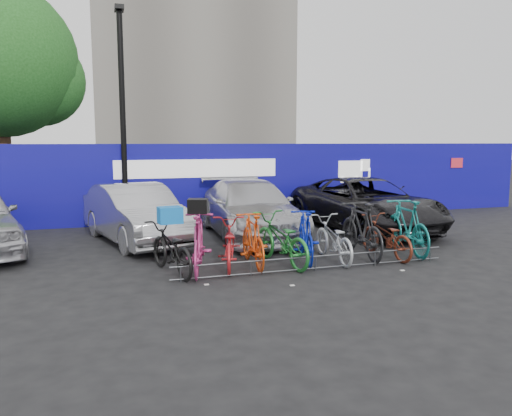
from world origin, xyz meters
name	(u,v)px	position (x,y,z in m)	size (l,w,h in m)	color
ground	(303,263)	(0.00, 0.00, 0.00)	(100.00, 100.00, 0.00)	black
hoarding	(229,182)	(0.01, 6.00, 1.20)	(22.00, 0.18, 2.40)	#0B0983
tree	(6,64)	(-6.77, 10.06, 5.07)	(5.40, 5.20, 7.80)	#382314
lamppost	(123,112)	(-3.20, 5.40, 3.27)	(0.25, 0.50, 6.11)	black
bike_rack	(316,262)	(0.00, -0.60, 0.16)	(5.60, 0.03, 0.30)	#595B60
car_1	(136,214)	(-3.07, 3.22, 0.71)	(1.51, 4.34, 1.43)	#A1A2A6
car_2	(250,208)	(-0.16, 3.23, 0.73)	(2.03, 5.01, 1.45)	silver
car_3	(365,204)	(3.18, 3.08, 0.73)	(2.43, 5.26, 1.46)	black
bike_0	(171,249)	(-2.68, 0.00, 0.48)	(0.64, 1.84, 0.96)	black
bike_1	(198,243)	(-2.17, -0.05, 0.57)	(0.54, 1.90, 1.14)	#C7337B
bike_2	(229,244)	(-1.53, 0.13, 0.48)	(0.63, 1.81, 0.95)	red
bike_3	(253,240)	(-1.05, 0.09, 0.54)	(0.50, 1.78, 1.07)	#EA4B11
bike_4	(281,240)	(-0.49, 0.02, 0.52)	(0.69, 1.98, 1.04)	#1F772B
bike_5	(305,236)	(0.09, 0.12, 0.54)	(0.51, 1.79, 1.08)	#0A1DB0
bike_6	(333,239)	(0.66, 0.01, 0.47)	(0.62, 1.78, 0.93)	#B2B6BA
bike_7	(361,230)	(1.40, 0.15, 0.60)	(0.57, 2.00, 1.20)	black
bike_8	(386,237)	(1.88, -0.03, 0.45)	(0.60, 1.72, 0.90)	maroon
bike_9	(407,227)	(2.52, 0.15, 0.61)	(0.57, 2.02, 1.22)	#157B78
cargo_crate	(170,215)	(-2.68, 0.00, 1.12)	(0.43, 0.33, 0.31)	blue
cargo_topcase	(198,206)	(-2.17, -0.05, 1.28)	(0.36, 0.33, 0.27)	black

